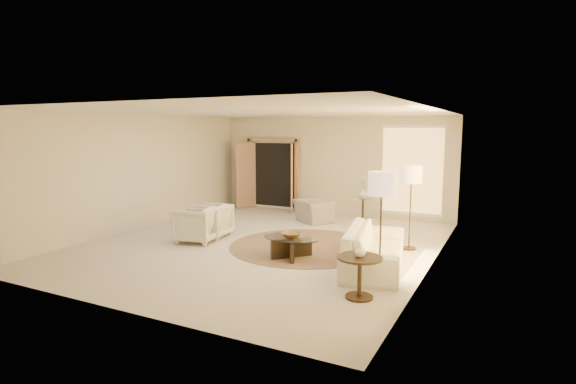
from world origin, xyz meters
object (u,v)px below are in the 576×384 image
at_px(sofa, 375,247).
at_px(end_vase, 360,251).
at_px(armchair_left, 210,219).
at_px(floor_lamp_near, 411,178).
at_px(side_table, 363,207).
at_px(floor_lamp_far, 382,189).
at_px(accent_chair, 313,207).
at_px(armchair_right, 197,223).
at_px(coffee_table, 292,245).
at_px(bowl, 292,235).
at_px(side_vase, 363,193).
at_px(end_table, 360,270).

relative_size(sofa, end_vase, 13.40).
distance_m(armchair_left, floor_lamp_near, 4.52).
height_order(side_table, floor_lamp_far, floor_lamp_far).
height_order(sofa, accent_chair, accent_chair).
relative_size(floor_lamp_near, end_vase, 9.58).
xyz_separation_m(armchair_right, end_vase, (4.20, -1.58, 0.28)).
height_order(coffee_table, side_table, side_table).
height_order(floor_lamp_near, floor_lamp_far, floor_lamp_far).
xyz_separation_m(armchair_right, floor_lamp_far, (4.28, -0.77, 1.10)).
relative_size(bowl, end_vase, 2.09).
relative_size(side_table, bowl, 1.63).
distance_m(coffee_table, side_table, 4.09).
height_order(accent_chair, side_vase, side_vase).
height_order(coffee_table, floor_lamp_far, floor_lamp_far).
distance_m(accent_chair, floor_lamp_near, 3.46).
distance_m(armchair_right, end_table, 4.49).
xyz_separation_m(sofa, end_table, (0.23, -1.59, 0.07)).
height_order(sofa, end_table, sofa).
xyz_separation_m(armchair_right, floor_lamp_near, (4.28, 1.48, 1.05)).
height_order(accent_chair, floor_lamp_far, floor_lamp_far).
bearing_deg(side_table, armchair_left, -126.80).
distance_m(sofa, floor_lamp_near, 1.87).
relative_size(accent_chair, end_vase, 5.03).
bearing_deg(side_vase, floor_lamp_near, -54.21).
bearing_deg(armchair_left, armchair_right, -5.46).
distance_m(armchair_left, bowl, 2.52).
distance_m(armchair_right, bowl, 2.41).
bearing_deg(end_table, side_vase, 106.99).
distance_m(armchair_right, floor_lamp_near, 4.65).
bearing_deg(armchair_left, floor_lamp_far, 66.60).
bearing_deg(floor_lamp_near, side_table, 125.79).
distance_m(armchair_right, side_vase, 4.66).
xyz_separation_m(floor_lamp_far, bowl, (-1.87, 0.58, -1.07)).
bearing_deg(end_vase, floor_lamp_near, 88.61).
relative_size(side_table, end_vase, 3.40).
relative_size(sofa, bowl, 6.41).
distance_m(end_vase, side_vase, 5.74).
xyz_separation_m(side_table, end_vase, (1.68, -5.49, 0.34)).
distance_m(accent_chair, end_table, 5.45).
bearing_deg(floor_lamp_far, coffee_table, 162.68).
bearing_deg(side_vase, armchair_left, -126.80).
relative_size(side_table, side_vase, 2.42).
distance_m(end_table, side_table, 5.74).
height_order(floor_lamp_far, bowl, floor_lamp_far).
distance_m(bowl, side_vase, 4.10).
relative_size(end_table, side_vase, 2.59).
bearing_deg(end_vase, armchair_right, 159.43).
relative_size(floor_lamp_near, bowl, 4.58).
height_order(end_table, floor_lamp_near, floor_lamp_near).
height_order(end_table, side_vase, side_vase).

